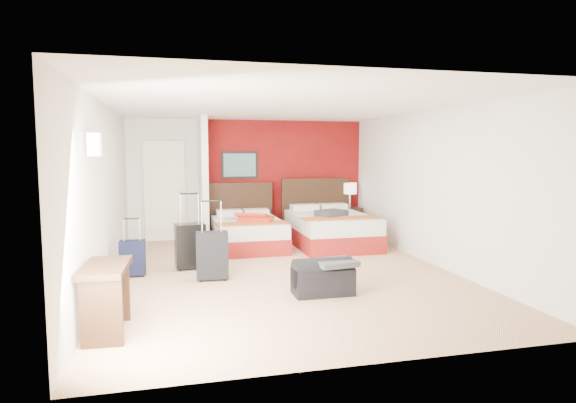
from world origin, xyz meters
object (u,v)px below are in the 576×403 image
object	(u,v)px
nightstand	(349,221)
table_lamp	(350,195)
suitcase_black	(190,247)
suitcase_navy	(133,260)
desk	(106,299)
bed_left	(248,234)
duffel_bag	(323,280)
bed_right	(331,230)
red_suitcase_open	(254,218)
suitcase_charcoal	(212,257)

from	to	relation	value
nightstand	table_lamp	bearing A→B (deg)	0.00
nightstand	suitcase_black	distance (m)	4.24
suitcase_navy	desk	bearing A→B (deg)	-91.90
nightstand	table_lamp	world-z (taller)	table_lamp
suitcase_navy	desk	size ratio (longest dim) A/B	0.59
nightstand	suitcase_black	xyz separation A→B (m)	(-3.53, -2.35, 0.04)
suitcase_navy	desk	distance (m)	2.28
bed_left	suitcase_black	distance (m)	1.81
table_lamp	duffel_bag	distance (m)	4.60
desk	bed_left	bearing A→B (deg)	65.47
nightstand	desk	size ratio (longest dim) A/B	0.72
table_lamp	nightstand	bearing A→B (deg)	0.00
suitcase_black	duffel_bag	distance (m)	2.39
bed_right	suitcase_black	size ratio (longest dim) A/B	2.98
bed_right	duffel_bag	bearing A→B (deg)	-110.57
bed_right	table_lamp	distance (m)	1.44
suitcase_navy	duffel_bag	world-z (taller)	suitcase_navy
bed_left	table_lamp	size ratio (longest dim) A/B	3.32
bed_right	suitcase_navy	xyz separation A→B (m)	(-3.59, -1.56, -0.05)
suitcase_navy	nightstand	bearing A→B (deg)	30.90
bed_right	nightstand	world-z (taller)	bed_right
red_suitcase_open	bed_left	bearing A→B (deg)	158.94
nightstand	suitcase_charcoal	distance (m)	4.47
duffel_bag	desk	xyz separation A→B (m)	(-2.52, -0.77, 0.16)
bed_right	desk	size ratio (longest dim) A/B	2.40
bed_right	duffel_bag	size ratio (longest dim) A/B	2.68
bed_right	suitcase_black	xyz separation A→B (m)	(-2.74, -1.29, 0.04)
bed_left	bed_right	distance (m)	1.62
suitcase_navy	bed_left	bearing A→B (deg)	40.54
red_suitcase_open	nightstand	bearing A→B (deg)	48.12
nightstand	desk	distance (m)	6.61
suitcase_black	desk	size ratio (longest dim) A/B	0.81
duffel_bag	table_lamp	bearing A→B (deg)	65.10
suitcase_charcoal	desk	size ratio (longest dim) A/B	0.78
red_suitcase_open	suitcase_navy	bearing A→B (deg)	-118.59
nightstand	suitcase_charcoal	bearing A→B (deg)	-142.40
suitcase_black	nightstand	bearing A→B (deg)	27.46
nightstand	bed_left	bearing A→B (deg)	-164.58
bed_right	table_lamp	xyz separation A→B (m)	(0.79, 1.06, 0.57)
duffel_bag	suitcase_black	bearing A→B (deg)	132.28
suitcase_navy	table_lamp	bearing A→B (deg)	30.90
nightstand	duffel_bag	xyz separation A→B (m)	(-1.93, -4.12, -0.11)
table_lamp	desk	size ratio (longest dim) A/B	0.64
suitcase_navy	red_suitcase_open	bearing A→B (deg)	37.44
bed_right	suitcase_black	distance (m)	3.03
bed_left	red_suitcase_open	bearing A→B (deg)	-45.79
bed_left	desk	bearing A→B (deg)	-118.07
desk	nightstand	bearing A→B (deg)	50.51
bed_left	suitcase_charcoal	size ratio (longest dim) A/B	2.73
red_suitcase_open	suitcase_charcoal	bearing A→B (deg)	-90.96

